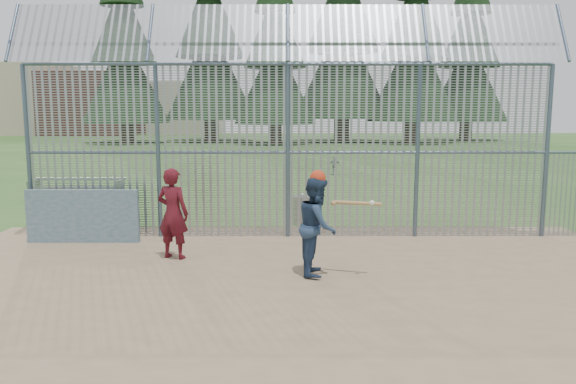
{
  "coord_description": "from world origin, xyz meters",
  "views": [
    {
      "loc": [
        -0.03,
        -9.45,
        3.01
      ],
      "look_at": [
        0.0,
        2.0,
        1.3
      ],
      "focal_mm": 35.0,
      "sensor_mm": 36.0,
      "label": 1
    }
  ],
  "objects_px": {
    "dugout_wall": "(83,216)",
    "batter": "(317,226)",
    "trash_can": "(302,210)",
    "bleacher": "(77,189)",
    "onlooker": "(173,213)"
  },
  "relations": [
    {
      "from": "dugout_wall",
      "to": "batter",
      "type": "distance_m",
      "value": 5.68
    },
    {
      "from": "trash_can",
      "to": "bleacher",
      "type": "distance_m",
      "value": 8.12
    },
    {
      "from": "onlooker",
      "to": "trash_can",
      "type": "distance_m",
      "value": 4.4
    },
    {
      "from": "onlooker",
      "to": "trash_can",
      "type": "relative_size",
      "value": 2.23
    },
    {
      "from": "onlooker",
      "to": "bleacher",
      "type": "relative_size",
      "value": 0.61
    },
    {
      "from": "dugout_wall",
      "to": "trash_can",
      "type": "distance_m",
      "value": 5.42
    },
    {
      "from": "onlooker",
      "to": "bleacher",
      "type": "xyz_separation_m",
      "value": [
        -4.57,
        7.11,
        -0.52
      ]
    },
    {
      "from": "dugout_wall",
      "to": "trash_can",
      "type": "xyz_separation_m",
      "value": [
        4.98,
        2.11,
        -0.24
      ]
    },
    {
      "from": "dugout_wall",
      "to": "onlooker",
      "type": "relative_size",
      "value": 1.37
    },
    {
      "from": "onlooker",
      "to": "bleacher",
      "type": "distance_m",
      "value": 8.47
    },
    {
      "from": "batter",
      "to": "trash_can",
      "type": "bearing_deg",
      "value": 7.65
    },
    {
      "from": "batter",
      "to": "onlooker",
      "type": "xyz_separation_m",
      "value": [
        -2.83,
        1.1,
        0.02
      ]
    },
    {
      "from": "batter",
      "to": "bleacher",
      "type": "height_order",
      "value": "batter"
    },
    {
      "from": "dugout_wall",
      "to": "trash_can",
      "type": "bearing_deg",
      "value": 22.94
    },
    {
      "from": "trash_can",
      "to": "bleacher",
      "type": "xyz_separation_m",
      "value": [
        -7.25,
        3.66,
        0.03
      ]
    }
  ]
}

